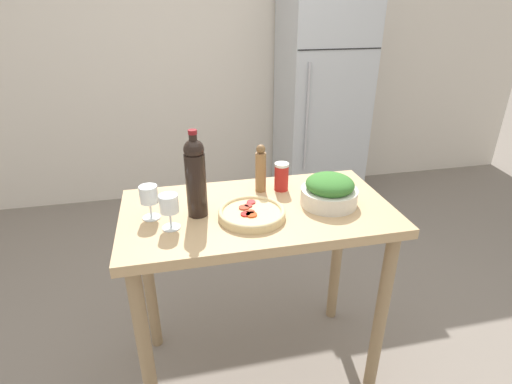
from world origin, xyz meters
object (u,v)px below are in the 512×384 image
(wine_glass_near, at_px, (169,206))
(pepper_mill, at_px, (261,169))
(wine_glass_far, at_px, (149,196))
(refrigerator, at_px, (321,97))
(salad_bowl, at_px, (329,191))
(wine_bottle, at_px, (196,176))
(salt_canister, at_px, (281,177))
(homemade_pizza, at_px, (252,213))

(wine_glass_near, bearing_deg, pepper_mill, 31.41)
(wine_glass_far, bearing_deg, refrigerator, 51.92)
(pepper_mill, relative_size, salad_bowl, 0.92)
(refrigerator, xyz_separation_m, wine_bottle, (-1.20, -1.78, 0.12))
(wine_bottle, xyz_separation_m, salt_canister, (0.39, 0.15, -0.10))
(wine_bottle, xyz_separation_m, wine_glass_far, (-0.18, 0.01, -0.07))
(pepper_mill, xyz_separation_m, homemade_pizza, (-0.09, -0.23, -0.09))
(wine_bottle, relative_size, salad_bowl, 1.48)
(wine_glass_far, bearing_deg, wine_glass_near, -52.34)
(salad_bowl, bearing_deg, salt_canister, 131.20)
(pepper_mill, distance_m, homemade_pizza, 0.27)
(refrigerator, bearing_deg, salad_bowl, -109.87)
(wine_glass_near, bearing_deg, refrigerator, 54.88)
(salad_bowl, relative_size, homemade_pizza, 0.89)
(pepper_mill, height_order, salad_bowl, pepper_mill)
(refrigerator, relative_size, wine_glass_near, 13.62)
(wine_glass_far, relative_size, homemade_pizza, 0.51)
(wine_glass_near, relative_size, homemade_pizza, 0.51)
(salad_bowl, bearing_deg, refrigerator, 70.13)
(wine_bottle, distance_m, wine_glass_far, 0.20)
(wine_bottle, height_order, wine_glass_far, wine_bottle)
(wine_glass_far, bearing_deg, pepper_mill, 17.54)
(wine_glass_near, relative_size, pepper_mill, 0.63)
(wine_glass_far, height_order, salt_canister, wine_glass_far)
(wine_glass_near, height_order, wine_glass_far, same)
(wine_glass_near, bearing_deg, salad_bowl, 5.03)
(salt_canister, bearing_deg, wine_glass_near, -154.56)
(wine_glass_near, relative_size, salt_canister, 1.07)
(wine_glass_near, distance_m, wine_glass_far, 0.12)
(wine_bottle, height_order, homemade_pizza, wine_bottle)
(pepper_mill, relative_size, homemade_pizza, 0.82)
(wine_glass_near, height_order, salad_bowl, wine_glass_near)
(wine_bottle, height_order, salt_canister, wine_bottle)
(refrigerator, xyz_separation_m, wine_glass_far, (-1.38, -1.77, 0.05))
(wine_glass_near, bearing_deg, wine_glass_far, 127.66)
(wine_glass_far, bearing_deg, wine_bottle, -2.72)
(wine_bottle, bearing_deg, salt_canister, 21.06)
(refrigerator, xyz_separation_m, salt_canister, (-0.81, -1.62, 0.02))
(wine_glass_near, relative_size, wine_glass_far, 1.00)
(wine_bottle, xyz_separation_m, salad_bowl, (0.55, -0.03, -0.11))
(wine_glass_near, relative_size, salad_bowl, 0.58)
(salt_canister, bearing_deg, homemade_pizza, -129.50)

